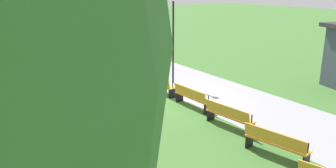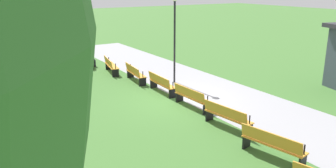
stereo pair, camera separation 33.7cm
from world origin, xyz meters
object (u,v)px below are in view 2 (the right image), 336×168
at_px(bench_0, 88,59).
at_px(bench_6, 272,144).
at_px(bench_3, 161,83).
at_px(lamp_post, 175,24).
at_px(bench_5, 227,116).
at_px(person_seated, 90,57).
at_px(bench_4, 191,97).
at_px(bench_2, 135,73).
at_px(bench_1, 111,65).

bearing_deg(bench_0, bench_6, 17.44).
distance_m(bench_3, lamp_post, 3.24).
xyz_separation_m(bench_5, person_seated, (-11.76, -0.82, 0.16)).
distance_m(bench_0, lamp_post, 7.00).
bearing_deg(bench_0, bench_4, 21.78).
bearing_deg(bench_0, bench_3, 23.95).
height_order(person_seated, lamp_post, lamp_post).
distance_m(bench_5, person_seated, 11.79).
height_order(bench_0, bench_2, same).
distance_m(bench_5, lamp_post, 6.78).
xyz_separation_m(bench_0, bench_2, (4.75, 0.91, 0.00)).
relative_size(bench_4, bench_5, 0.99).
distance_m(bench_4, person_seated, 9.41).
distance_m(bench_2, bench_4, 4.83).
xyz_separation_m(bench_1, person_seated, (-2.13, -0.46, 0.16)).
distance_m(bench_1, person_seated, 2.19).
relative_size(bench_3, lamp_post, 0.44).
relative_size(bench_0, bench_1, 1.00).
distance_m(bench_3, bench_6, 7.24).
bearing_deg(lamp_post, bench_2, -125.46).
bearing_deg(bench_2, bench_1, -164.77).
distance_m(bench_1, bench_5, 9.64).
bearing_deg(bench_1, bench_2, 19.59).
relative_size(bench_1, bench_2, 1.01).
bearing_deg(bench_4, bench_3, 177.82).
bearing_deg(person_seated, bench_1, 27.33).
relative_size(bench_0, bench_2, 1.01).
height_order(bench_3, bench_4, same).
height_order(bench_1, bench_5, same).
height_order(bench_6, person_seated, person_seated).
height_order(bench_1, bench_2, same).
distance_m(bench_0, bench_6, 14.39).
relative_size(bench_2, bench_3, 1.01).
distance_m(bench_1, bench_6, 12.02).
xyz_separation_m(bench_2, bench_6, (9.63, -0.37, 0.00)).
bearing_deg(bench_3, bench_0, -169.13).
bearing_deg(bench_3, bench_5, 0.01).
height_order(bench_0, bench_3, same).
bearing_deg(bench_1, bench_3, 17.42).
distance_m(bench_6, lamp_post, 9.05).
distance_m(bench_3, bench_5, 4.83).
height_order(bench_2, bench_4, same).
relative_size(bench_6, lamp_post, 0.45).
height_order(bench_3, bench_6, same).
bearing_deg(bench_6, bench_3, 164.75).
height_order(bench_5, lamp_post, lamp_post).
height_order(bench_1, bench_3, same).
distance_m(bench_1, lamp_post, 4.90).
relative_size(bench_4, bench_6, 0.98).
bearing_deg(bench_6, bench_1, 169.10).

